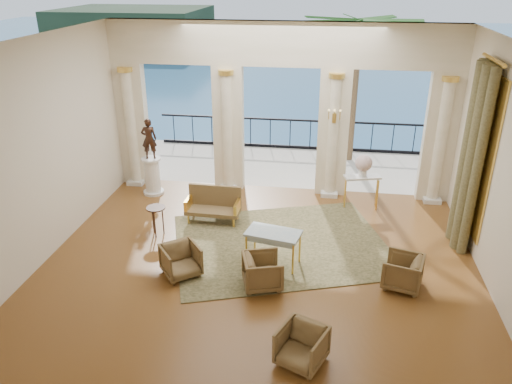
% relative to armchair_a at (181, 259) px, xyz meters
% --- Properties ---
extents(floor, '(9.00, 9.00, 0.00)m').
position_rel_armchair_a_xyz_m(floor, '(1.50, 0.68, -0.36)').
color(floor, '#45280F').
rests_on(floor, ground).
extents(room_walls, '(9.00, 9.00, 9.00)m').
position_rel_armchair_a_xyz_m(room_walls, '(1.50, -0.44, 2.52)').
color(room_walls, '#EFE2C9').
rests_on(room_walls, ground).
extents(arcade, '(9.00, 0.56, 4.50)m').
position_rel_armchair_a_xyz_m(arcade, '(1.50, 4.50, 2.23)').
color(arcade, beige).
rests_on(arcade, ground).
extents(terrace, '(10.00, 3.60, 0.10)m').
position_rel_armchair_a_xyz_m(terrace, '(1.50, 6.48, -0.41)').
color(terrace, beige).
rests_on(terrace, ground).
extents(balustrade, '(9.00, 0.06, 1.03)m').
position_rel_armchair_a_xyz_m(balustrade, '(1.50, 8.08, 0.05)').
color(balustrade, black).
rests_on(balustrade, terrace).
extents(palm_tree, '(2.00, 2.00, 4.50)m').
position_rel_armchair_a_xyz_m(palm_tree, '(3.50, 7.28, 3.73)').
color(palm_tree, '#4C3823').
rests_on(palm_tree, terrace).
extents(headland, '(22.00, 18.00, 6.00)m').
position_rel_armchair_a_xyz_m(headland, '(-28.50, 70.68, -3.36)').
color(headland, black).
rests_on(headland, sea).
extents(sea, '(160.00, 160.00, 0.00)m').
position_rel_armchair_a_xyz_m(sea, '(1.50, 60.68, -6.36)').
color(sea, '#1E548C').
rests_on(sea, ground).
extents(curtain, '(0.33, 1.40, 4.09)m').
position_rel_armchair_a_xyz_m(curtain, '(5.78, 2.18, 1.66)').
color(curtain, '#4C4528').
rests_on(curtain, ground).
extents(window_frame, '(0.04, 1.60, 3.40)m').
position_rel_armchair_a_xyz_m(window_frame, '(5.97, 2.18, 1.74)').
color(window_frame, '#E8B84C').
rests_on(window_frame, room_walls).
extents(wall_sconce, '(0.30, 0.11, 0.33)m').
position_rel_armchair_a_xyz_m(wall_sconce, '(2.90, 4.19, 1.87)').
color(wall_sconce, '#E8B84C').
rests_on(wall_sconce, arcade).
extents(rug, '(5.53, 4.88, 0.02)m').
position_rel_armchair_a_xyz_m(rug, '(1.87, 1.48, -0.35)').
color(rug, '#2C3219').
rests_on(rug, ground).
extents(armchair_a, '(0.94, 0.94, 0.71)m').
position_rel_armchair_a_xyz_m(armchair_a, '(0.00, 0.00, 0.00)').
color(armchair_a, '#49391D').
rests_on(armchair_a, ground).
extents(armchair_b, '(0.88, 0.85, 0.70)m').
position_rel_armchair_a_xyz_m(armchair_b, '(2.55, -2.12, -0.01)').
color(armchair_b, '#49391D').
rests_on(armchair_b, ground).
extents(armchair_c, '(0.82, 0.85, 0.72)m').
position_rel_armchair_a_xyz_m(armchair_c, '(4.34, 0.23, 0.01)').
color(armchair_c, '#49391D').
rests_on(armchair_c, ground).
extents(armchair_d, '(0.84, 0.87, 0.73)m').
position_rel_armchair_a_xyz_m(armchair_d, '(1.67, -0.16, 0.01)').
color(armchair_d, '#49391D').
rests_on(armchair_d, ground).
extents(settee, '(1.32, 0.59, 0.86)m').
position_rel_armchair_a_xyz_m(settee, '(0.12, 2.43, 0.07)').
color(settee, '#49391D').
rests_on(settee, ground).
extents(game_table, '(1.20, 0.81, 0.75)m').
position_rel_armchair_a_xyz_m(game_table, '(1.78, 0.67, 0.32)').
color(game_table, '#96B3C1').
rests_on(game_table, ground).
extents(pedestal, '(0.56, 0.56, 1.03)m').
position_rel_armchair_a_xyz_m(pedestal, '(-1.89, 3.76, 0.14)').
color(pedestal, silver).
rests_on(pedestal, ground).
extents(statue, '(0.45, 0.35, 1.09)m').
position_rel_armchair_a_xyz_m(statue, '(-1.89, 3.76, 1.22)').
color(statue, '#321F16').
rests_on(statue, pedestal).
extents(console_table, '(0.97, 0.59, 0.86)m').
position_rel_armchair_a_xyz_m(console_table, '(3.70, 3.73, 0.36)').
color(console_table, silver).
rests_on(console_table, ground).
extents(urn, '(0.43, 0.43, 0.57)m').
position_rel_armchair_a_xyz_m(urn, '(3.70, 3.73, 0.83)').
color(urn, white).
rests_on(urn, console_table).
extents(side_table, '(0.43, 0.43, 0.71)m').
position_rel_armchair_a_xyz_m(side_table, '(-1.01, 1.52, 0.25)').
color(side_table, black).
rests_on(side_table, ground).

